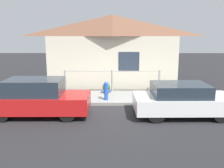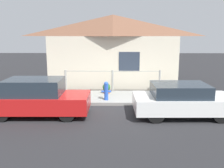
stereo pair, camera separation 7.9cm
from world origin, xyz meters
The scene contains 8 objects.
ground_plane centered at (0.00, 0.00, 0.00)m, with size 60.00×60.00×0.00m, color #262628.
sidewalk centered at (0.00, 1.16, 0.07)m, with size 24.00×2.33×0.14m.
house centered at (0.00, 3.87, 3.27)m, with size 7.43×2.23×4.09m.
fence centered at (0.00, 2.18, 0.75)m, with size 4.90×0.10×1.10m.
car_left centered at (-2.77, -1.29, 0.69)m, with size 3.76×1.67×1.40m.
car_right centered at (2.64, -1.29, 0.62)m, with size 3.69×1.80×1.23m.
fire_hydrant centered at (-0.26, 0.48, 0.58)m, with size 0.43×0.19×0.83m.
potted_plant_near_hydrant centered at (-0.29, 1.74, 0.40)m, with size 0.38×0.38×0.50m.
Camera 1 is at (0.07, -10.33, 3.04)m, focal length 40.00 mm.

